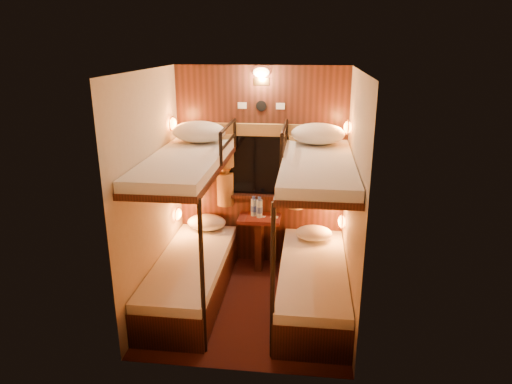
# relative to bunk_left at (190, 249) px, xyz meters

# --- Properties ---
(floor) EXTENTS (2.10, 2.10, 0.00)m
(floor) POSITION_rel_bunk_left_xyz_m (0.65, -0.07, -0.56)
(floor) COLOR black
(floor) RESTS_ON ground
(ceiling) EXTENTS (2.10, 2.10, 0.00)m
(ceiling) POSITION_rel_bunk_left_xyz_m (0.65, -0.07, 1.84)
(ceiling) COLOR silver
(ceiling) RESTS_ON wall_back
(wall_back) EXTENTS (2.40, 0.00, 2.40)m
(wall_back) POSITION_rel_bunk_left_xyz_m (0.65, 0.98, 0.64)
(wall_back) COLOR #C6B293
(wall_back) RESTS_ON floor
(wall_front) EXTENTS (2.40, 0.00, 2.40)m
(wall_front) POSITION_rel_bunk_left_xyz_m (0.65, -1.12, 0.64)
(wall_front) COLOR #C6B293
(wall_front) RESTS_ON floor
(wall_left) EXTENTS (0.00, 2.40, 2.40)m
(wall_left) POSITION_rel_bunk_left_xyz_m (-0.35, -0.07, 0.64)
(wall_left) COLOR #C6B293
(wall_left) RESTS_ON floor
(wall_right) EXTENTS (0.00, 2.40, 2.40)m
(wall_right) POSITION_rel_bunk_left_xyz_m (1.65, -0.07, 0.64)
(wall_right) COLOR #C6B293
(wall_right) RESTS_ON floor
(back_panel) EXTENTS (2.00, 0.03, 2.40)m
(back_panel) POSITION_rel_bunk_left_xyz_m (0.65, 0.97, 0.64)
(back_panel) COLOR black
(back_panel) RESTS_ON floor
(bunk_left) EXTENTS (0.72, 1.90, 1.82)m
(bunk_left) POSITION_rel_bunk_left_xyz_m (0.00, 0.00, 0.00)
(bunk_left) COLOR black
(bunk_left) RESTS_ON floor
(bunk_right) EXTENTS (0.72, 1.90, 1.82)m
(bunk_right) POSITION_rel_bunk_left_xyz_m (1.30, 0.00, 0.00)
(bunk_right) COLOR black
(bunk_right) RESTS_ON floor
(window) EXTENTS (1.00, 0.12, 0.79)m
(window) POSITION_rel_bunk_left_xyz_m (0.65, 0.94, 0.62)
(window) COLOR black
(window) RESTS_ON back_panel
(curtains) EXTENTS (1.10, 0.22, 1.00)m
(curtains) POSITION_rel_bunk_left_xyz_m (0.65, 0.90, 0.71)
(curtains) COLOR olive
(curtains) RESTS_ON back_panel
(back_fixtures) EXTENTS (0.54, 0.09, 0.48)m
(back_fixtures) POSITION_rel_bunk_left_xyz_m (0.65, 0.93, 1.69)
(back_fixtures) COLOR black
(back_fixtures) RESTS_ON back_panel
(reading_lamps) EXTENTS (2.00, 0.20, 1.25)m
(reading_lamps) POSITION_rel_bunk_left_xyz_m (0.65, 0.63, 0.68)
(reading_lamps) COLOR orange
(reading_lamps) RESTS_ON wall_left
(table) EXTENTS (0.50, 0.34, 0.66)m
(table) POSITION_rel_bunk_left_xyz_m (0.65, 0.78, -0.14)
(table) COLOR #5C1C15
(table) RESTS_ON floor
(bottle_left) EXTENTS (0.07, 0.07, 0.25)m
(bottle_left) POSITION_rel_bunk_left_xyz_m (0.58, 0.82, 0.20)
(bottle_left) COLOR #99BFE5
(bottle_left) RESTS_ON table
(bottle_right) EXTENTS (0.07, 0.07, 0.26)m
(bottle_right) POSITION_rel_bunk_left_xyz_m (0.65, 0.77, 0.20)
(bottle_right) COLOR #99BFE5
(bottle_right) RESTS_ON table
(sachet_a) EXTENTS (0.10, 0.08, 0.01)m
(sachet_a) POSITION_rel_bunk_left_xyz_m (0.83, 0.80, 0.09)
(sachet_a) COLOR silver
(sachet_a) RESTS_ON table
(sachet_b) EXTENTS (0.08, 0.06, 0.01)m
(sachet_b) POSITION_rel_bunk_left_xyz_m (0.69, 0.79, 0.09)
(sachet_b) COLOR silver
(sachet_b) RESTS_ON table
(pillow_lower_left) EXTENTS (0.47, 0.34, 0.19)m
(pillow_lower_left) POSITION_rel_bunk_left_xyz_m (-0.00, 0.79, -0.01)
(pillow_lower_left) COLOR white
(pillow_lower_left) RESTS_ON bunk_left
(pillow_lower_right) EXTENTS (0.43, 0.30, 0.17)m
(pillow_lower_right) POSITION_rel_bunk_left_xyz_m (1.30, 0.64, -0.02)
(pillow_lower_right) COLOR white
(pillow_lower_right) RESTS_ON bunk_right
(pillow_upper_left) EXTENTS (0.59, 0.42, 0.23)m
(pillow_upper_left) POSITION_rel_bunk_left_xyz_m (-0.00, 0.59, 1.15)
(pillow_upper_left) COLOR white
(pillow_upper_left) RESTS_ON bunk_left
(pillow_upper_right) EXTENTS (0.58, 0.42, 0.23)m
(pillow_upper_right) POSITION_rel_bunk_left_xyz_m (1.30, 0.64, 1.14)
(pillow_upper_right) COLOR white
(pillow_upper_right) RESTS_ON bunk_right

